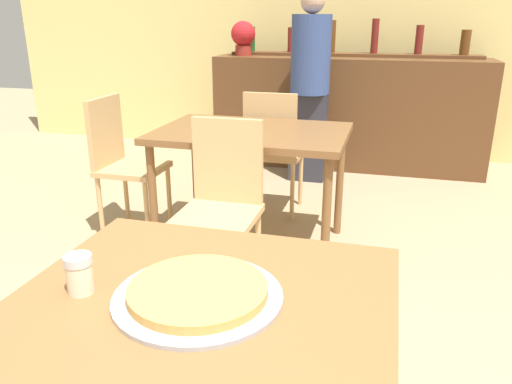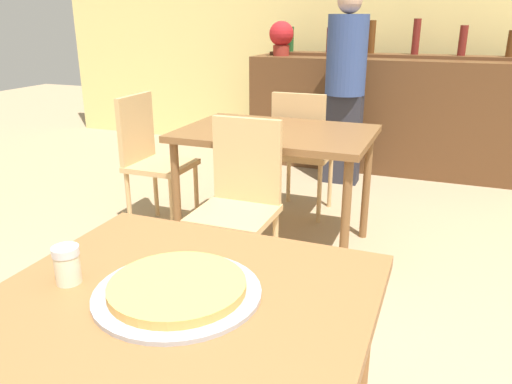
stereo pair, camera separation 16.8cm
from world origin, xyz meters
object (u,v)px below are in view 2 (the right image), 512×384
pizza_tray (177,289)px  potted_plant (281,36)px  person_standing (345,82)px  chair_far_side_left (150,153)px  chair_far_side_back (301,146)px  cheese_shaker (67,265)px  chair_far_side_front (240,195)px

pizza_tray → potted_plant: size_ratio=1.28×
person_standing → chair_far_side_left: bearing=-124.3°
chair_far_side_left → pizza_tray: 2.30m
chair_far_side_back → chair_far_side_left: 1.07m
person_standing → potted_plant: size_ratio=5.02×
chair_far_side_back → potted_plant: 1.75m
pizza_tray → potted_plant: (-1.04, 3.91, 0.47)m
chair_far_side_back → cheese_shaker: chair_far_side_back is taller
chair_far_side_back → pizza_tray: chair_far_side_back is taller
chair_far_side_left → pizza_tray: chair_far_side_left is taller
pizza_tray → cheese_shaker: (-0.30, -0.05, 0.04)m
chair_far_side_front → chair_far_side_left: (-0.91, 0.57, 0.00)m
chair_far_side_left → chair_far_side_front: bearing=-122.0°
chair_far_side_back → chair_far_side_left: bearing=32.0°
chair_far_side_back → chair_far_side_left: (-0.91, -0.57, 0.00)m
chair_far_side_left → potted_plant: size_ratio=2.83×
chair_far_side_front → potted_plant: size_ratio=2.83×
pizza_tray → chair_far_side_back: bearing=99.1°
chair_far_side_left → cheese_shaker: size_ratio=9.13×
chair_far_side_back → pizza_tray: bearing=99.1°
chair_far_side_front → pizza_tray: chair_far_side_front is taller
pizza_tray → cheese_shaker: 0.30m
chair_far_side_front → person_standing: 2.10m
potted_plant → chair_far_side_front: bearing=-75.9°
chair_far_side_left → potted_plant: 2.16m
pizza_tray → person_standing: (-0.28, 3.38, 0.11)m
pizza_tray → person_standing: bearing=94.8°
chair_far_side_front → pizza_tray: size_ratio=2.21×
person_standing → cheese_shaker: bearing=-90.2°
chair_far_side_left → cheese_shaker: 2.19m
cheese_shaker → person_standing: person_standing is taller
chair_far_side_left → cheese_shaker: chair_far_side_left is taller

